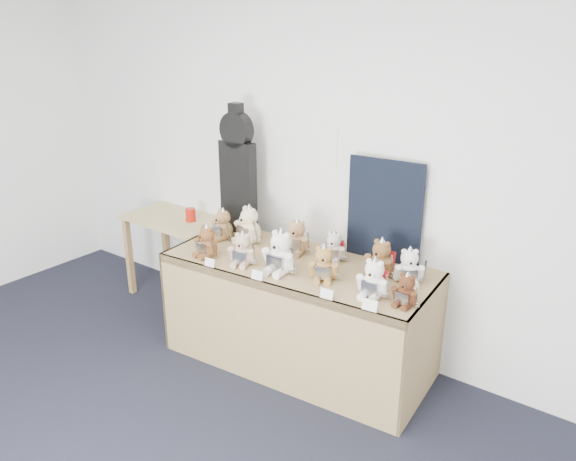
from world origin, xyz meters
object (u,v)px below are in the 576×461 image
Objects in this scene: teddy_front_centre at (280,254)px; teddy_back_centre_right at (334,248)px; teddy_front_left at (243,250)px; teddy_back_far_left at (223,225)px; teddy_front_end at (406,291)px; guitar_case at (238,171)px; teddy_back_left at (249,226)px; teddy_back_right at (381,259)px; red_cup at (191,215)px; teddy_front_far_left at (207,242)px; display_table at (293,289)px; teddy_front_right at (324,265)px; teddy_back_end at (409,268)px; teddy_front_far_right at (374,280)px; side_table at (176,231)px; teddy_back_centre_left at (297,238)px.

teddy_front_centre is 0.42m from teddy_back_centre_right.
teddy_back_far_left is at bearing 129.29° from teddy_front_left.
teddy_front_left reaches higher than teddy_front_end.
guitar_case is 0.93m from teddy_front_centre.
guitar_case is 0.44m from teddy_back_far_left.
teddy_back_right is at bearing 13.69° from teddy_back_left.
teddy_front_far_left is at bearing -36.38° from red_cup.
teddy_front_right is at bearing -13.94° from display_table.
teddy_back_left is at bearing 138.80° from teddy_front_right.
display_table is 7.56× the size of teddy_front_far_left.
teddy_back_end is (0.46, 0.28, 0.00)m from teddy_front_right.
teddy_back_far_left is (-1.62, 0.17, 0.02)m from teddy_front_end.
teddy_back_left reaches higher than teddy_front_left.
guitar_case is 3.92× the size of teddy_front_far_left.
teddy_front_end is 1.63m from teddy_back_far_left.
teddy_back_left is at bearing -8.73° from red_cup.
teddy_front_far_right reaches higher than display_table.
red_cup reaches higher than display_table.
teddy_front_far_left reaches higher than side_table.
teddy_front_end is 0.71× the size of teddy_back_left.
guitar_case is at bearing -179.87° from teddy_back_right.
teddy_front_right is 1.00× the size of teddy_back_far_left.
teddy_back_left reaches higher than teddy_front_right.
teddy_front_end is (0.58, -0.01, -0.02)m from teddy_front_right.
display_table is at bearing -138.06° from teddy_back_centre_right.
teddy_back_left reaches higher than side_table.
teddy_back_far_left is at bearing 145.11° from teddy_front_right.
teddy_back_far_left reaches higher than side_table.
side_table is at bearing 158.45° from teddy_front_far_left.
side_table is 2.04m from teddy_back_right.
teddy_back_centre_left is at bearing 16.32° from teddy_back_left.
teddy_back_left reaches higher than teddy_front_far_right.
display_table is at bearing -10.01° from side_table.
teddy_back_left is 1.29m from teddy_back_end.
teddy_back_left is at bearing 106.35° from teddy_front_left.
teddy_front_far_right reaches higher than side_table.
teddy_back_centre_left is at bearing 147.41° from teddy_back_end.
teddy_front_end is 0.86× the size of teddy_back_end.
teddy_back_far_left reaches higher than teddy_front_end.
guitar_case is 3.57× the size of teddy_back_right.
teddy_back_far_left is (-0.75, 0.12, 0.28)m from display_table.
teddy_back_end is at bearing 4.76° from teddy_back_right.
teddy_back_end is (1.35, 0.45, 0.00)m from teddy_front_far_left.
teddy_back_left is 1.12× the size of teddy_back_right.
teddy_back_end is (0.20, 0.00, -0.01)m from teddy_back_right.
teddy_front_right is 0.54m from teddy_back_end.
teddy_front_centre reaches higher than display_table.
side_table is at bearing 164.42° from display_table.
teddy_back_centre_right is 0.58m from teddy_back_end.
teddy_back_far_left reaches higher than red_cup.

